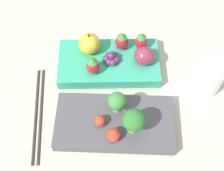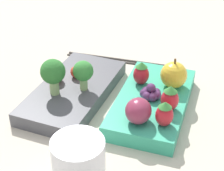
{
  "view_description": "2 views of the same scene",
  "coord_description": "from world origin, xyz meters",
  "px_view_note": "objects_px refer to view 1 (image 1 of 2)",
  "views": [
    {
      "loc": [
        0.03,
        0.32,
        0.57
      ],
      "look_at": [
        -0.0,
        0.0,
        0.04
      ],
      "focal_mm": 50.0,
      "sensor_mm": 36.0,
      "label": 1
    },
    {
      "loc": [
        -0.52,
        -0.14,
        0.38
      ],
      "look_at": [
        -0.0,
        0.0,
        0.04
      ],
      "focal_mm": 60.0,
      "sensor_mm": 36.0,
      "label": 2
    }
  ],
  "objects_px": {
    "cherry_tomato_1": "(100,121)",
    "broccoli_floret_1": "(117,102)",
    "drinking_cup": "(206,76)",
    "strawberry_2": "(141,41)",
    "apple": "(89,44)",
    "chopsticks_pair": "(38,113)",
    "strawberry_0": "(93,66)",
    "strawberry_1": "(122,41)",
    "bento_box_fruit": "(110,63)",
    "cherry_tomato_0": "(113,135)",
    "bento_box_savoury": "(114,123)",
    "broccoli_floret_0": "(134,121)",
    "plum": "(144,56)",
    "grape_cluster": "(111,58)"
  },
  "relations": [
    {
      "from": "bento_box_savoury",
      "to": "cherry_tomato_0",
      "type": "distance_m",
      "value": 0.04
    },
    {
      "from": "plum",
      "to": "strawberry_0",
      "type": "bearing_deg",
      "value": 8.64
    },
    {
      "from": "cherry_tomato_1",
      "to": "plum",
      "type": "distance_m",
      "value": 0.17
    },
    {
      "from": "bento_box_savoury",
      "to": "strawberry_2",
      "type": "relative_size",
      "value": 5.73
    },
    {
      "from": "cherry_tomato_1",
      "to": "broccoli_floret_1",
      "type": "bearing_deg",
      "value": -143.48
    },
    {
      "from": "strawberry_2",
      "to": "cherry_tomato_1",
      "type": "bearing_deg",
      "value": 60.0
    },
    {
      "from": "plum",
      "to": "strawberry_1",
      "type": "bearing_deg",
      "value": -44.27
    },
    {
      "from": "chopsticks_pair",
      "to": "broccoli_floret_0",
      "type": "bearing_deg",
      "value": 161.78
    },
    {
      "from": "broccoli_floret_0",
      "to": "bento_box_fruit",
      "type": "bearing_deg",
      "value": -80.1
    },
    {
      "from": "broccoli_floret_0",
      "to": "broccoli_floret_1",
      "type": "height_order",
      "value": "broccoli_floret_0"
    },
    {
      "from": "broccoli_floret_1",
      "to": "strawberry_0",
      "type": "xyz_separation_m",
      "value": [
        0.04,
        -0.09,
        -0.01
      ]
    },
    {
      "from": "cherry_tomato_1",
      "to": "strawberry_1",
      "type": "relative_size",
      "value": 0.5
    },
    {
      "from": "bento_box_savoury",
      "to": "strawberry_0",
      "type": "xyz_separation_m",
      "value": [
        0.03,
        -0.11,
        0.03
      ]
    },
    {
      "from": "cherry_tomato_0",
      "to": "plum",
      "type": "xyz_separation_m",
      "value": [
        -0.08,
        -0.16,
        0.01
      ]
    },
    {
      "from": "broccoli_floret_1",
      "to": "strawberry_1",
      "type": "distance_m",
      "value": 0.15
    },
    {
      "from": "drinking_cup",
      "to": "chopsticks_pair",
      "type": "height_order",
      "value": "drinking_cup"
    },
    {
      "from": "cherry_tomato_1",
      "to": "drinking_cup",
      "type": "bearing_deg",
      "value": -159.92
    },
    {
      "from": "plum",
      "to": "chopsticks_pair",
      "type": "relative_size",
      "value": 0.21
    },
    {
      "from": "bento_box_savoury",
      "to": "broccoli_floret_1",
      "type": "bearing_deg",
      "value": -108.89
    },
    {
      "from": "broccoli_floret_0",
      "to": "strawberry_2",
      "type": "distance_m",
      "value": 0.2
    },
    {
      "from": "broccoli_floret_0",
      "to": "drinking_cup",
      "type": "bearing_deg",
      "value": -148.5
    },
    {
      "from": "strawberry_1",
      "to": "drinking_cup",
      "type": "relative_size",
      "value": 0.59
    },
    {
      "from": "bento_box_savoury",
      "to": "apple",
      "type": "xyz_separation_m",
      "value": [
        0.04,
        -0.17,
        0.04
      ]
    },
    {
      "from": "bento_box_savoury",
      "to": "strawberry_2",
      "type": "distance_m",
      "value": 0.19
    },
    {
      "from": "plum",
      "to": "chopsticks_pair",
      "type": "bearing_deg",
      "value": 22.42
    },
    {
      "from": "apple",
      "to": "strawberry_2",
      "type": "bearing_deg",
      "value": 179.85
    },
    {
      "from": "bento_box_savoury",
      "to": "strawberry_1",
      "type": "relative_size",
      "value": 5.5
    },
    {
      "from": "bento_box_fruit",
      "to": "cherry_tomato_0",
      "type": "xyz_separation_m",
      "value": [
        0.01,
        0.17,
        0.02
      ]
    },
    {
      "from": "strawberry_0",
      "to": "broccoli_floret_0",
      "type": "bearing_deg",
      "value": 115.75
    },
    {
      "from": "grape_cluster",
      "to": "chopsticks_pair",
      "type": "xyz_separation_m",
      "value": [
        0.16,
        0.1,
        -0.03
      ]
    },
    {
      "from": "broccoli_floret_1",
      "to": "apple",
      "type": "height_order",
      "value": "apple"
    },
    {
      "from": "broccoli_floret_0",
      "to": "cherry_tomato_0",
      "type": "height_order",
      "value": "broccoli_floret_0"
    },
    {
      "from": "broccoli_floret_1",
      "to": "drinking_cup",
      "type": "relative_size",
      "value": 0.72
    },
    {
      "from": "broccoli_floret_1",
      "to": "apple",
      "type": "bearing_deg",
      "value": -73.22
    },
    {
      "from": "broccoli_floret_0",
      "to": "strawberry_0",
      "type": "bearing_deg",
      "value": -64.25
    },
    {
      "from": "apple",
      "to": "broccoli_floret_1",
      "type": "bearing_deg",
      "value": 106.78
    },
    {
      "from": "bento_box_fruit",
      "to": "plum",
      "type": "distance_m",
      "value": 0.08
    },
    {
      "from": "drinking_cup",
      "to": "cherry_tomato_1",
      "type": "bearing_deg",
      "value": 20.08
    },
    {
      "from": "bento_box_savoury",
      "to": "cherry_tomato_1",
      "type": "distance_m",
      "value": 0.04
    },
    {
      "from": "grape_cluster",
      "to": "cherry_tomato_1",
      "type": "bearing_deg",
      "value": 76.79
    },
    {
      "from": "bento_box_savoury",
      "to": "strawberry_2",
      "type": "xyz_separation_m",
      "value": [
        -0.07,
        -0.17,
        0.03
      ]
    },
    {
      "from": "bento_box_fruit",
      "to": "cherry_tomato_1",
      "type": "relative_size",
      "value": 10.14
    },
    {
      "from": "bento_box_savoury",
      "to": "plum",
      "type": "relative_size",
      "value": 5.51
    },
    {
      "from": "strawberry_2",
      "to": "apple",
      "type": "bearing_deg",
      "value": -0.15
    },
    {
      "from": "cherry_tomato_1",
      "to": "chopsticks_pair",
      "type": "distance_m",
      "value": 0.13
    },
    {
      "from": "apple",
      "to": "strawberry_2",
      "type": "distance_m",
      "value": 0.11
    },
    {
      "from": "broccoli_floret_1",
      "to": "drinking_cup",
      "type": "distance_m",
      "value": 0.2
    },
    {
      "from": "strawberry_1",
      "to": "grape_cluster",
      "type": "bearing_deg",
      "value": 53.2
    },
    {
      "from": "broccoli_floret_0",
      "to": "cherry_tomato_1",
      "type": "distance_m",
      "value": 0.07
    },
    {
      "from": "broccoli_floret_1",
      "to": "strawberry_0",
      "type": "height_order",
      "value": "broccoli_floret_1"
    }
  ]
}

